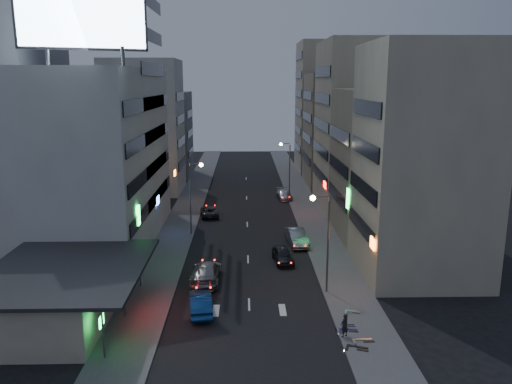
{
  "coord_description": "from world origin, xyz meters",
  "views": [
    {
      "loc": [
        -0.32,
        -31.55,
        16.77
      ],
      "look_at": [
        0.85,
        17.4,
        5.9
      ],
      "focal_mm": 35.0,
      "sensor_mm": 36.0,
      "label": 1
    }
  ],
  "objects_px": {
    "parked_car_right_mid": "(297,237)",
    "scooter_black_b": "(354,317)",
    "road_car_blue": "(201,303)",
    "road_car_silver": "(206,272)",
    "scooter_silver_a": "(372,330)",
    "scooter_silver_b": "(361,305)",
    "scooter_black_a": "(369,339)",
    "person": "(345,325)",
    "scooter_blue": "(358,321)",
    "parked_car_left": "(209,211)",
    "parked_car_right_near": "(283,255)",
    "parked_car_right_far": "(284,195)"
  },
  "relations": [
    {
      "from": "parked_car_right_near",
      "to": "parked_car_right_far",
      "type": "xyz_separation_m",
      "value": [
        2.18,
        25.92,
        -0.03
      ]
    },
    {
      "from": "scooter_black_a",
      "to": "person",
      "type": "bearing_deg",
      "value": 61.26
    },
    {
      "from": "parked_car_right_mid",
      "to": "scooter_black_b",
      "type": "distance_m",
      "value": 18.01
    },
    {
      "from": "scooter_silver_b",
      "to": "scooter_silver_a",
      "type": "bearing_deg",
      "value": -161.72
    },
    {
      "from": "parked_car_left",
      "to": "road_car_blue",
      "type": "distance_m",
      "value": 27.13
    },
    {
      "from": "scooter_blue",
      "to": "scooter_black_b",
      "type": "relative_size",
      "value": 1.14
    },
    {
      "from": "road_car_blue",
      "to": "scooter_black_b",
      "type": "relative_size",
      "value": 2.76
    },
    {
      "from": "parked_car_right_far",
      "to": "scooter_black_a",
      "type": "relative_size",
      "value": 2.27
    },
    {
      "from": "parked_car_right_near",
      "to": "parked_car_left",
      "type": "xyz_separation_m",
      "value": [
        -8.08,
        16.71,
        -0.06
      ]
    },
    {
      "from": "road_car_silver",
      "to": "scooter_black_b",
      "type": "height_order",
      "value": "road_car_silver"
    },
    {
      "from": "road_car_blue",
      "to": "scooter_silver_b",
      "type": "relative_size",
      "value": 2.72
    },
    {
      "from": "parked_car_left",
      "to": "scooter_silver_b",
      "type": "xyz_separation_m",
      "value": [
        13.05,
        -27.52,
        -0.01
      ]
    },
    {
      "from": "parked_car_right_mid",
      "to": "road_car_blue",
      "type": "xyz_separation_m",
      "value": [
        -8.75,
        -15.55,
        -0.08
      ]
    },
    {
      "from": "scooter_silver_b",
      "to": "parked_car_right_mid",
      "type": "bearing_deg",
      "value": 31.74
    },
    {
      "from": "parked_car_right_near",
      "to": "scooter_blue",
      "type": "distance_m",
      "value": 14.05
    },
    {
      "from": "parked_car_right_far",
      "to": "road_car_silver",
      "type": "height_order",
      "value": "road_car_silver"
    },
    {
      "from": "parked_car_left",
      "to": "scooter_blue",
      "type": "bearing_deg",
      "value": 104.62
    },
    {
      "from": "scooter_black_a",
      "to": "scooter_black_b",
      "type": "height_order",
      "value": "scooter_black_a"
    },
    {
      "from": "parked_car_right_near",
      "to": "person",
      "type": "height_order",
      "value": "person"
    },
    {
      "from": "scooter_black_b",
      "to": "scooter_silver_b",
      "type": "bearing_deg",
      "value": -26.86
    },
    {
      "from": "parked_car_right_near",
      "to": "scooter_silver_a",
      "type": "xyz_separation_m",
      "value": [
        4.81,
        -14.71,
        0.03
      ]
    },
    {
      "from": "parked_car_left",
      "to": "scooter_black_a",
      "type": "xyz_separation_m",
      "value": [
        12.38,
        -32.64,
        0.11
      ]
    },
    {
      "from": "scooter_black_b",
      "to": "scooter_black_a",
      "type": "bearing_deg",
      "value": -176.62
    },
    {
      "from": "road_car_silver",
      "to": "scooter_silver_b",
      "type": "distance_m",
      "value": 13.44
    },
    {
      "from": "parked_car_right_near",
      "to": "parked_car_right_far",
      "type": "height_order",
      "value": "parked_car_right_near"
    },
    {
      "from": "parked_car_right_far",
      "to": "scooter_black_b",
      "type": "relative_size",
      "value": 2.84
    },
    {
      "from": "parked_car_right_far",
      "to": "road_car_blue",
      "type": "height_order",
      "value": "road_car_blue"
    },
    {
      "from": "scooter_black_a",
      "to": "scooter_blue",
      "type": "height_order",
      "value": "scooter_black_a"
    },
    {
      "from": "parked_car_right_far",
      "to": "scooter_silver_a",
      "type": "distance_m",
      "value": 40.72
    },
    {
      "from": "road_car_silver",
      "to": "scooter_silver_a",
      "type": "bearing_deg",
      "value": 140.5
    },
    {
      "from": "scooter_silver_a",
      "to": "scooter_black_b",
      "type": "distance_m",
      "value": 2.15
    },
    {
      "from": "parked_car_left",
      "to": "parked_car_right_far",
      "type": "distance_m",
      "value": 13.78
    },
    {
      "from": "scooter_blue",
      "to": "scooter_silver_a",
      "type": "bearing_deg",
      "value": -145.55
    },
    {
      "from": "scooter_silver_b",
      "to": "person",
      "type": "bearing_deg",
      "value": 172.3
    },
    {
      "from": "person",
      "to": "scooter_black_a",
      "type": "distance_m",
      "value": 1.97
    },
    {
      "from": "person",
      "to": "scooter_silver_b",
      "type": "height_order",
      "value": "person"
    },
    {
      "from": "parked_car_right_near",
      "to": "road_car_silver",
      "type": "distance_m",
      "value": 8.3
    },
    {
      "from": "parked_car_left",
      "to": "parked_car_right_near",
      "type": "bearing_deg",
      "value": 108.38
    },
    {
      "from": "road_car_silver",
      "to": "road_car_blue",
      "type": "bearing_deg",
      "value": 91.73
    },
    {
      "from": "scooter_black_b",
      "to": "scooter_silver_b",
      "type": "relative_size",
      "value": 0.98
    },
    {
      "from": "scooter_black_a",
      "to": "scooter_silver_b",
      "type": "relative_size",
      "value": 1.23
    },
    {
      "from": "person",
      "to": "parked_car_right_far",
      "type": "bearing_deg",
      "value": -123.63
    },
    {
      "from": "parked_car_right_mid",
      "to": "scooter_silver_a",
      "type": "relative_size",
      "value": 2.48
    },
    {
      "from": "scooter_blue",
      "to": "scooter_black_b",
      "type": "xyz_separation_m",
      "value": [
        -0.07,
        0.72,
        -0.07
      ]
    },
    {
      "from": "scooter_black_b",
      "to": "person",
      "type": "bearing_deg",
      "value": 147.81
    },
    {
      "from": "road_car_silver",
      "to": "person",
      "type": "bearing_deg",
      "value": 136.5
    },
    {
      "from": "parked_car_right_near",
      "to": "scooter_black_b",
      "type": "relative_size",
      "value": 2.53
    },
    {
      "from": "scooter_blue",
      "to": "road_car_blue",
      "type": "bearing_deg",
      "value": 81.1
    },
    {
      "from": "parked_car_right_far",
      "to": "scooter_silver_b",
      "type": "xyz_separation_m",
      "value": [
        2.8,
        -36.73,
        -0.05
      ]
    },
    {
      "from": "scooter_blue",
      "to": "scooter_black_b",
      "type": "bearing_deg",
      "value": 12.37
    }
  ]
}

